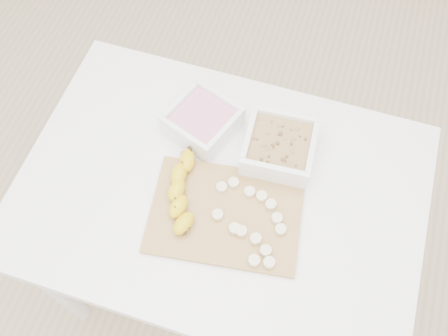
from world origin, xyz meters
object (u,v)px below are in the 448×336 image
(cutting_board, at_px, (226,214))
(banana, at_px, (182,193))
(table, at_px, (221,205))
(bowl_granola, at_px, (279,148))
(bowl_yogurt, at_px, (203,121))

(cutting_board, xyz_separation_m, banana, (-0.11, 0.01, 0.03))
(table, relative_size, bowl_granola, 5.50)
(cutting_board, bearing_deg, bowl_yogurt, 121.17)
(table, height_order, cutting_board, cutting_board)
(table, bearing_deg, bowl_granola, 51.07)
(table, xyz_separation_m, cutting_board, (0.03, -0.06, 0.10))
(table, bearing_deg, bowl_yogurt, 122.22)
(banana, bearing_deg, bowl_granola, 39.40)
(bowl_granola, xyz_separation_m, banana, (-0.19, -0.19, -0.01))
(cutting_board, height_order, banana, banana)
(table, bearing_deg, cutting_board, -61.60)
(bowl_granola, bearing_deg, cutting_board, -111.25)
(bowl_granola, relative_size, banana, 0.83)
(table, height_order, banana, banana)
(bowl_granola, distance_m, cutting_board, 0.21)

